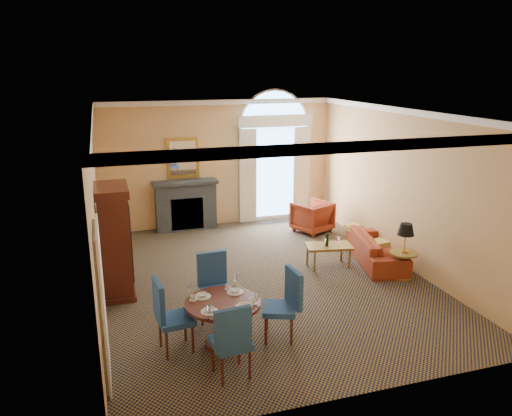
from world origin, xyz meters
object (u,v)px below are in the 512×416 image
object	(u,v)px
sofa	(377,248)
armchair	(312,217)
armoire	(115,243)
dining_table	(223,313)
coffee_table	(329,247)
side_table	(405,244)

from	to	relation	value
sofa	armchair	size ratio (longest dim) A/B	2.40
armoire	dining_table	distance (m)	2.74
armoire	dining_table	world-z (taller)	armoire
sofa	coffee_table	xyz separation A→B (m)	(-1.08, 0.05, 0.14)
sofa	side_table	xyz separation A→B (m)	(0.05, -0.90, 0.40)
dining_table	side_table	xyz separation A→B (m)	(3.91, 1.34, 0.17)
dining_table	armchair	xyz separation A→B (m)	(3.38, 4.52, -0.14)
armoire	sofa	size ratio (longest dim) A/B	0.99
armchair	sofa	bearing A→B (deg)	78.45
armoire	side_table	size ratio (longest dim) A/B	1.84
sofa	coffee_table	bearing A→B (deg)	100.16
sofa	side_table	bearing A→B (deg)	-164.02
armoire	coffee_table	bearing A→B (deg)	-0.30
armoire	sofa	distance (m)	5.31
sofa	armchair	bearing A→B (deg)	24.87
armoire	dining_table	bearing A→B (deg)	-58.74
sofa	armchair	xyz separation A→B (m)	(-0.49, 2.28, 0.09)
armoire	coffee_table	xyz separation A→B (m)	(4.19, -0.02, -0.53)
sofa	coffee_table	world-z (taller)	coffee_table
armoire	side_table	distance (m)	5.42
sofa	coffee_table	distance (m)	1.09
dining_table	sofa	world-z (taller)	dining_table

